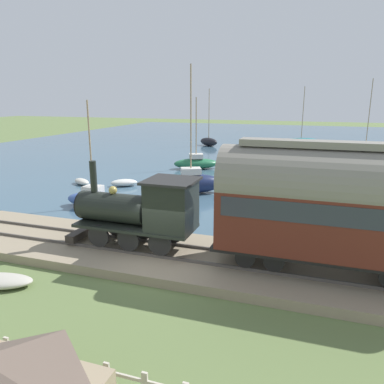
{
  "coord_description": "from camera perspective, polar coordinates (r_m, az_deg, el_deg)",
  "views": [
    {
      "loc": [
        -12.49,
        -5.57,
        6.73
      ],
      "look_at": [
        3.84,
        -0.05,
        2.35
      ],
      "focal_mm": 35.0,
      "sensor_mm": 36.0,
      "label": 1
    }
  ],
  "objects": [
    {
      "name": "rowboat_off_pier",
      "position": [
        22.32,
        15.75,
        -3.32
      ],
      "size": [
        1.88,
        3.0,
        0.37
      ],
      "rotation": [
        0.0,
        0.0,
        -0.41
      ],
      "color": "silver",
      "rests_on": "harbor_water"
    },
    {
      "name": "sailboat_black",
      "position": [
        53.57,
        2.56,
        7.71
      ],
      "size": [
        2.96,
        3.51,
        7.87
      ],
      "rotation": [
        0.0,
        0.0,
        -0.59
      ],
      "color": "black",
      "rests_on": "harbor_water"
    },
    {
      "name": "rowboat_far_out",
      "position": [
        30.87,
        -16.46,
        1.54
      ],
      "size": [
        1.67,
        2.05,
        0.46
      ],
      "rotation": [
        0.0,
        0.0,
        -0.54
      ],
      "color": "beige",
      "rests_on": "harbor_water"
    },
    {
      "name": "passenger_coach",
      "position": [
        14.12,
        20.97,
        -1.54
      ],
      "size": [
        2.47,
        8.56,
        4.77
      ],
      "color": "black",
      "rests_on": "rail_embankment"
    },
    {
      "name": "rowboat_near_shore",
      "position": [
        29.51,
        -10.32,
        1.41
      ],
      "size": [
        1.88,
        2.25,
        0.55
      ],
      "rotation": [
        0.0,
        0.0,
        0.54
      ],
      "color": "silver",
      "rests_on": "harbor_water"
    },
    {
      "name": "steam_locomotive",
      "position": [
        15.9,
        -7.51,
        -2.55
      ],
      "size": [
        2.02,
        5.73,
        3.58
      ],
      "color": "black",
      "rests_on": "rail_embankment"
    },
    {
      "name": "rail_embankment",
      "position": [
        16.11,
        -3.3,
        -9.71
      ],
      "size": [
        4.78,
        56.0,
        0.5
      ],
      "color": "gray",
      "rests_on": "ground"
    },
    {
      "name": "sailboat_teal",
      "position": [
        57.77,
        16.28,
        7.51
      ],
      "size": [
        3.52,
        5.85,
        8.2
      ],
      "rotation": [
        0.0,
        0.0,
        0.38
      ],
      "color": "#1E707A",
      "rests_on": "harbor_water"
    },
    {
      "name": "picket_fence",
      "position": [
        10.43,
        -20.14,
        -23.6
      ],
      "size": [
        0.06,
        20.14,
        0.93
      ],
      "color": "beige",
      "rests_on": "ground"
    },
    {
      "name": "sailboat_green",
      "position": [
        36.14,
        0.63,
        4.48
      ],
      "size": [
        3.24,
        4.58,
        6.72
      ],
      "rotation": [
        0.0,
        0.0,
        0.41
      ],
      "color": "#236B42",
      "rests_on": "harbor_water"
    },
    {
      "name": "rowboat_mid_harbor",
      "position": [
        21.37,
        25.3,
        -4.92
      ],
      "size": [
        2.27,
        2.46,
        0.4
      ],
      "rotation": [
        0.0,
        0.0,
        -0.68
      ],
      "color": "beige",
      "rests_on": "harbor_water"
    },
    {
      "name": "sailboat_yellow",
      "position": [
        52.62,
        24.91,
        6.18
      ],
      "size": [
        3.59,
        5.12,
        8.93
      ],
      "rotation": [
        0.0,
        0.0,
        0.48
      ],
      "color": "gold",
      "rests_on": "harbor_water"
    },
    {
      "name": "ground_plane",
      "position": [
        15.24,
        -4.91,
        -12.0
      ],
      "size": [
        200.0,
        200.0,
        0.0
      ],
      "primitive_type": "plane",
      "color": "#607542"
    },
    {
      "name": "sailboat_navy",
      "position": [
        26.78,
        -0.16,
        1.45
      ],
      "size": [
        3.45,
        4.85,
        8.87
      ],
      "rotation": [
        0.0,
        0.0,
        0.46
      ],
      "color": "#192347",
      "rests_on": "harbor_water"
    },
    {
      "name": "harbor_water",
      "position": [
        56.99,
        13.03,
        7.13
      ],
      "size": [
        80.0,
        80.0,
        0.01
      ],
      "color": "#426075",
      "rests_on": "ground"
    },
    {
      "name": "sailboat_blue",
      "position": [
        24.26,
        -14.76,
        -0.97
      ],
      "size": [
        1.61,
        3.68,
        6.57
      ],
      "rotation": [
        0.0,
        0.0,
        0.02
      ],
      "color": "#335199",
      "rests_on": "harbor_water"
    }
  ]
}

